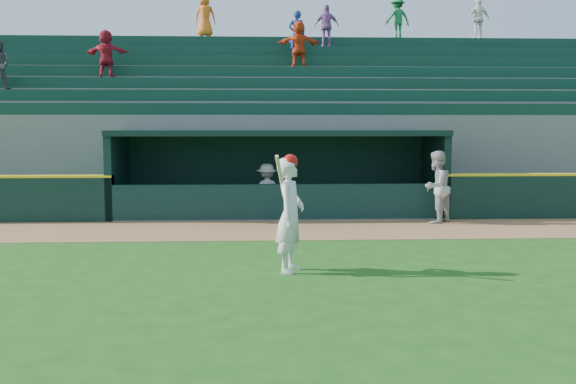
{
  "coord_description": "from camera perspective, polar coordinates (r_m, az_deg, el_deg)",
  "views": [
    {
      "loc": [
        -0.58,
        -10.86,
        2.62
      ],
      "look_at": [
        0.0,
        1.6,
        1.3
      ],
      "focal_mm": 40.0,
      "sensor_mm": 36.0,
      "label": 1
    }
  ],
  "objects": [
    {
      "name": "ground",
      "position": [
        11.19,
        0.39,
        -7.5
      ],
      "size": [
        120.0,
        120.0,
        0.0
      ],
      "primitive_type": "plane",
      "color": "#1D4D13",
      "rests_on": "ground"
    },
    {
      "name": "warning_track",
      "position": [
        15.99,
        -0.55,
        -3.38
      ],
      "size": [
        40.0,
        3.0,
        0.01
      ],
      "primitive_type": "cube",
      "color": "olive",
      "rests_on": "ground"
    },
    {
      "name": "dugout_player_front",
      "position": [
        17.43,
        13.04,
        0.43
      ],
      "size": [
        1.18,
        1.18,
        1.93
      ],
      "primitive_type": "imported",
      "rotation": [
        0.0,
        0.0,
        3.91
      ],
      "color": "#A5A5A0",
      "rests_on": "ground"
    },
    {
      "name": "dugout_player_inside",
      "position": [
        17.97,
        -1.88,
        0.1
      ],
      "size": [
        1.04,
        0.66,
        1.53
      ],
      "primitive_type": "imported",
      "rotation": [
        0.0,
        0.0,
        3.24
      ],
      "color": "#A8A8A3",
      "rests_on": "ground"
    },
    {
      "name": "dugout",
      "position": [
        18.92,
        -0.91,
        2.21
      ],
      "size": [
        9.4,
        2.8,
        2.46
      ],
      "color": "slate",
      "rests_on": "ground"
    },
    {
      "name": "stands",
      "position": [
        23.44,
        -1.29,
        5.49
      ],
      "size": [
        34.5,
        6.25,
        7.59
      ],
      "color": "slate",
      "rests_on": "ground"
    },
    {
      "name": "batter_at_plate",
      "position": [
        11.36,
        0.2,
        -1.93
      ],
      "size": [
        0.69,
        0.9,
        2.11
      ],
      "color": "silver",
      "rests_on": "ground"
    }
  ]
}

